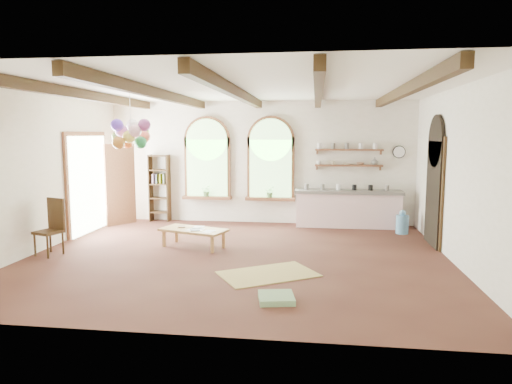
% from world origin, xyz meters
% --- Properties ---
extents(floor, '(8.00, 8.00, 0.00)m').
position_xyz_m(floor, '(0.00, 0.00, 0.00)').
color(floor, '#522E22').
rests_on(floor, ground).
extents(ceiling_beams, '(6.20, 6.80, 0.18)m').
position_xyz_m(ceiling_beams, '(0.00, 0.00, 3.10)').
color(ceiling_beams, '#3E2C13').
rests_on(ceiling_beams, ceiling).
extents(window_left, '(1.30, 0.28, 2.20)m').
position_xyz_m(window_left, '(-1.40, 3.43, 1.63)').
color(window_left, brown).
rests_on(window_left, floor).
extents(window_right, '(1.30, 0.28, 2.20)m').
position_xyz_m(window_right, '(0.30, 3.43, 1.63)').
color(window_right, brown).
rests_on(window_right, floor).
extents(left_doorway, '(0.10, 1.90, 2.50)m').
position_xyz_m(left_doorway, '(-3.95, 1.80, 1.15)').
color(left_doorway, brown).
rests_on(left_doorway, floor).
extents(right_doorway, '(0.10, 1.30, 2.40)m').
position_xyz_m(right_doorway, '(3.95, 1.50, 1.10)').
color(right_doorway, black).
rests_on(right_doorway, floor).
extents(kitchen_counter, '(2.68, 0.62, 0.94)m').
position_xyz_m(kitchen_counter, '(2.30, 3.20, 0.48)').
color(kitchen_counter, '#F7D1D6').
rests_on(kitchen_counter, floor).
extents(wall_shelf_lower, '(1.70, 0.24, 0.04)m').
position_xyz_m(wall_shelf_lower, '(2.30, 3.38, 1.55)').
color(wall_shelf_lower, brown).
rests_on(wall_shelf_lower, wall_back).
extents(wall_shelf_upper, '(1.70, 0.24, 0.04)m').
position_xyz_m(wall_shelf_upper, '(2.30, 3.38, 1.95)').
color(wall_shelf_upper, brown).
rests_on(wall_shelf_upper, wall_back).
extents(wall_clock, '(0.32, 0.04, 0.32)m').
position_xyz_m(wall_clock, '(3.55, 3.45, 1.90)').
color(wall_clock, black).
rests_on(wall_clock, wall_back).
extents(bookshelf, '(0.53, 0.32, 1.80)m').
position_xyz_m(bookshelf, '(-2.70, 3.32, 0.90)').
color(bookshelf, '#3E2C13').
rests_on(bookshelf, floor).
extents(coffee_table, '(1.50, 1.03, 0.39)m').
position_xyz_m(coffee_table, '(-1.03, 0.60, 0.35)').
color(coffee_table, tan).
rests_on(coffee_table, floor).
extents(side_chair, '(0.55, 0.55, 1.10)m').
position_xyz_m(side_chair, '(-3.64, -0.35, 0.32)').
color(side_chair, '#3E2C13').
rests_on(side_chair, floor).
extents(floor_mat, '(1.83, 1.64, 0.02)m').
position_xyz_m(floor_mat, '(0.71, -1.05, 0.01)').
color(floor_mat, tan).
rests_on(floor_mat, floor).
extents(floor_cushion, '(0.57, 0.57, 0.09)m').
position_xyz_m(floor_cushion, '(0.95, -2.25, 0.04)').
color(floor_cushion, '#769E6D').
rests_on(floor_cushion, floor).
extents(water_jug_a, '(0.31, 0.31, 0.59)m').
position_xyz_m(water_jug_a, '(3.42, 3.20, 0.26)').
color(water_jug_a, '#5FA0CC').
rests_on(water_jug_a, floor).
extents(water_jug_b, '(0.29, 0.29, 0.57)m').
position_xyz_m(water_jug_b, '(3.53, 2.53, 0.24)').
color(water_jug_b, '#5FA0CC').
rests_on(water_jug_b, floor).
extents(balloon_cluster, '(0.96, 0.96, 1.16)m').
position_xyz_m(balloon_cluster, '(-2.40, 0.80, 2.35)').
color(balloon_cluster, white).
rests_on(balloon_cluster, floor).
extents(table_book, '(0.19, 0.25, 0.02)m').
position_xyz_m(table_book, '(-1.40, 0.73, 0.40)').
color(table_book, olive).
rests_on(table_book, coffee_table).
extents(tablet, '(0.26, 0.30, 0.01)m').
position_xyz_m(tablet, '(-0.97, 0.49, 0.40)').
color(tablet, black).
rests_on(tablet, coffee_table).
extents(potted_plant_left, '(0.27, 0.23, 0.30)m').
position_xyz_m(potted_plant_left, '(-1.40, 3.32, 0.85)').
color(potted_plant_left, '#598C4C').
rests_on(potted_plant_left, window_left).
extents(potted_plant_right, '(0.27, 0.23, 0.30)m').
position_xyz_m(potted_plant_right, '(0.30, 3.32, 0.85)').
color(potted_plant_right, '#598C4C').
rests_on(potted_plant_right, window_right).
extents(shelf_cup_a, '(0.12, 0.10, 0.10)m').
position_xyz_m(shelf_cup_a, '(1.55, 3.38, 1.62)').
color(shelf_cup_a, white).
rests_on(shelf_cup_a, wall_shelf_lower).
extents(shelf_cup_b, '(0.10, 0.10, 0.09)m').
position_xyz_m(shelf_cup_b, '(1.90, 3.38, 1.62)').
color(shelf_cup_b, beige).
rests_on(shelf_cup_b, wall_shelf_lower).
extents(shelf_bowl_a, '(0.22, 0.22, 0.05)m').
position_xyz_m(shelf_bowl_a, '(2.25, 3.38, 1.60)').
color(shelf_bowl_a, beige).
rests_on(shelf_bowl_a, wall_shelf_lower).
extents(shelf_bowl_b, '(0.20, 0.20, 0.06)m').
position_xyz_m(shelf_bowl_b, '(2.60, 3.38, 1.60)').
color(shelf_bowl_b, '#8C664C').
rests_on(shelf_bowl_b, wall_shelf_lower).
extents(shelf_vase, '(0.18, 0.18, 0.19)m').
position_xyz_m(shelf_vase, '(2.95, 3.38, 1.67)').
color(shelf_vase, slate).
rests_on(shelf_vase, wall_shelf_lower).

